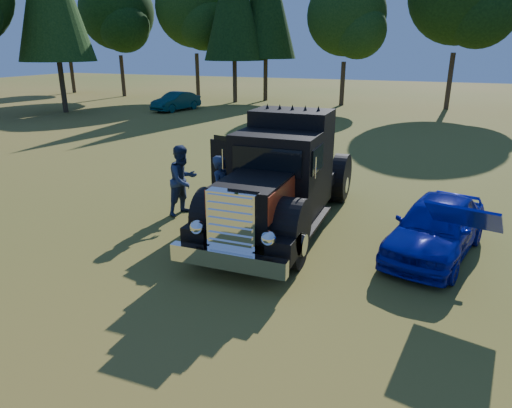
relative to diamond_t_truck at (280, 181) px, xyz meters
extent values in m
plane|color=#475E1B|center=(0.24, -2.35, -1.28)|extent=(120.00, 120.00, 0.00)
cylinder|color=#2D2116|center=(-31.76, 27.65, 0.88)|extent=(0.36, 0.36, 4.32)
cone|color=black|center=(-31.76, 27.65, 6.52)|extent=(4.80, 4.80, 9.00)
cylinder|color=#2D2116|center=(-24.76, 26.65, 0.61)|extent=(0.36, 0.36, 3.78)
sphere|color=black|center=(-24.76, 26.65, 6.28)|extent=(6.72, 6.72, 6.72)
sphere|color=black|center=(-23.50, 25.81, 5.02)|extent=(4.62, 4.62, 4.62)
cylinder|color=#2D2116|center=(-17.76, 28.65, 0.70)|extent=(0.36, 0.36, 3.96)
sphere|color=black|center=(-17.76, 28.65, 6.64)|extent=(7.04, 7.04, 7.04)
sphere|color=black|center=(-16.44, 27.77, 5.32)|extent=(4.84, 4.84, 4.84)
cylinder|color=#2D2116|center=(-10.76, 28.15, 1.06)|extent=(0.36, 0.36, 4.68)
cylinder|color=#2D2116|center=(-3.76, 27.15, 0.43)|extent=(0.36, 0.36, 3.42)
sphere|color=black|center=(-3.76, 27.15, 5.56)|extent=(6.08, 6.08, 6.08)
sphere|color=black|center=(-2.62, 26.39, 4.42)|extent=(4.18, 4.18, 4.18)
cylinder|color=#2D2116|center=(4.24, 27.65, 0.79)|extent=(0.36, 0.36, 4.14)
sphere|color=black|center=(5.62, 26.73, 5.62)|extent=(5.06, 5.06, 5.06)
cylinder|color=#2D2116|center=(-21.76, 15.65, 1.06)|extent=(0.36, 0.36, 4.68)
cylinder|color=#2D2116|center=(-12.75, 26.00, 0.99)|extent=(0.36, 0.36, 4.53)
cylinder|color=black|center=(-1.04, -2.08, -0.73)|extent=(0.32, 1.10, 1.10)
cylinder|color=black|center=(1.06, -2.08, -0.73)|extent=(0.32, 1.10, 1.10)
cylinder|color=black|center=(-1.04, 2.72, -0.73)|extent=(0.32, 1.10, 1.10)
cylinder|color=black|center=(1.06, 2.72, -0.73)|extent=(0.32, 1.10, 1.10)
cylinder|color=black|center=(-0.71, 2.72, -0.73)|extent=(0.32, 1.10, 1.10)
cylinder|color=black|center=(0.73, 2.72, -0.73)|extent=(0.32, 1.10, 1.10)
cube|color=black|center=(0.01, 0.52, -0.66)|extent=(1.60, 6.40, 0.28)
cube|color=white|center=(0.01, -3.33, -0.73)|extent=(2.50, 0.22, 0.36)
cube|color=white|center=(0.01, -3.03, -0.03)|extent=(1.05, 0.30, 1.30)
cube|color=black|center=(0.01, -1.98, 0.02)|extent=(1.35, 1.80, 1.10)
cube|color=#A02C11|center=(-0.68, -1.98, 0.22)|extent=(0.02, 1.80, 0.60)
cube|color=#A02C11|center=(0.70, -1.98, 0.22)|extent=(0.02, 1.80, 0.60)
cylinder|color=black|center=(-0.94, -2.08, -0.33)|extent=(0.55, 1.24, 1.24)
cylinder|color=black|center=(0.96, -2.08, -0.33)|extent=(0.55, 1.24, 1.24)
sphere|color=white|center=(-0.77, -3.10, -0.23)|extent=(0.32, 0.32, 0.32)
sphere|color=white|center=(0.79, -3.10, -0.23)|extent=(0.32, 0.32, 0.32)
cube|color=black|center=(0.01, -0.43, 0.27)|extent=(2.05, 1.30, 2.10)
cube|color=black|center=(0.01, -1.10, 0.77)|extent=(1.70, 0.05, 0.65)
cube|color=black|center=(0.01, 0.87, 0.47)|extent=(2.05, 1.30, 2.50)
cube|color=black|center=(0.01, 2.52, -0.33)|extent=(2.00, 2.00, 0.35)
cube|color=black|center=(-1.56, 0.09, 0.17)|extent=(1.08, 0.33, 1.50)
cube|color=maroon|center=(-1.57, 0.13, 0.02)|extent=(0.83, 0.23, 0.75)
imported|color=#0719A0|center=(3.85, -0.25, -0.60)|extent=(2.52, 4.26, 1.36)
cube|color=#0719A0|center=(4.27, -1.90, 0.27)|extent=(1.49, 1.22, 0.67)
imported|color=#212F4D|center=(-1.39, -0.59, -0.30)|extent=(0.51, 0.74, 1.97)
imported|color=#1C2D41|center=(-2.90, 0.01, -0.28)|extent=(1.01, 1.16, 2.01)
imported|color=#0A3D3D|center=(-14.67, 19.41, -0.60)|extent=(2.26, 4.31, 1.35)
camera|label=1|loc=(3.52, -10.78, 3.31)|focal=32.00mm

